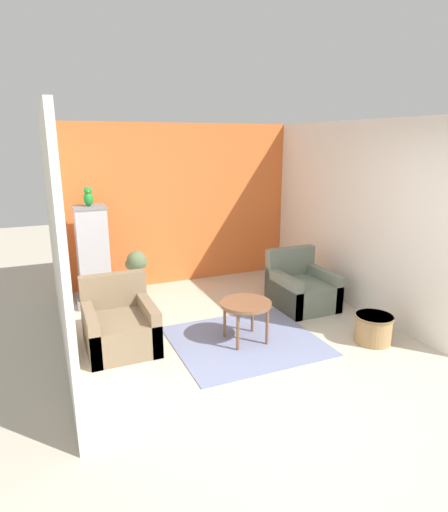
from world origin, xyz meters
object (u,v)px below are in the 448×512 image
(coffee_table, at_px, (246,306))
(armchair_left, at_px, (120,326))
(wicker_basket, at_px, (373,328))
(armchair_right, at_px, (301,289))
(birdcage, at_px, (93,258))
(parrot, at_px, (88,197))
(potted_plant, at_px, (137,269))

(coffee_table, distance_m, armchair_left, 1.47)
(wicker_basket, bearing_deg, armchair_right, 96.52)
(birdcage, relative_size, wicker_basket, 3.20)
(birdcage, relative_size, parrot, 5.16)
(armchair_right, relative_size, parrot, 3.08)
(parrot, bearing_deg, armchair_left, -87.30)
(parrot, distance_m, potted_plant, 1.30)
(parrot, relative_size, potted_plant, 0.39)
(potted_plant, bearing_deg, armchair_right, -33.62)
(armchair_left, bearing_deg, potted_plant, 71.11)
(coffee_table, relative_size, armchair_left, 0.71)
(armchair_left, height_order, birdcage, birdcage)
(armchair_left, relative_size, birdcage, 0.60)
(armchair_right, xyz_separation_m, potted_plant, (-2.07, 1.38, 0.17))
(parrot, bearing_deg, potted_plant, 4.90)
(armchair_right, xyz_separation_m, wicker_basket, (0.15, -1.32, -0.07))
(parrot, bearing_deg, coffee_table, -54.00)
(wicker_basket, bearing_deg, parrot, 137.21)
(armchair_left, bearing_deg, coffee_table, -17.71)
(armchair_left, distance_m, birdcage, 1.63)
(birdcage, distance_m, parrot, 0.88)
(wicker_basket, bearing_deg, birdcage, 137.24)
(coffee_table, xyz_separation_m, armchair_left, (-1.39, 0.45, -0.19))
(armchair_left, distance_m, wicker_basket, 2.97)
(armchair_left, relative_size, potted_plant, 1.21)
(parrot, bearing_deg, armchair_right, -26.07)
(birdcage, xyz_separation_m, parrot, (-0.00, 0.00, 0.88))
(birdcage, bearing_deg, potted_plant, 5.11)
(parrot, height_order, potted_plant, parrot)
(potted_plant, bearing_deg, birdcage, -174.89)
(armchair_right, xyz_separation_m, parrot, (-2.70, 1.32, 1.31))
(parrot, xyz_separation_m, potted_plant, (0.63, 0.05, -1.14))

